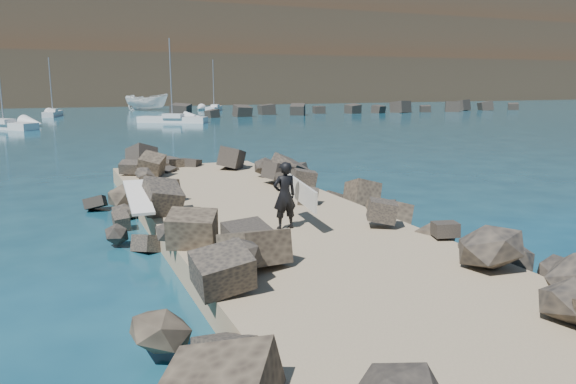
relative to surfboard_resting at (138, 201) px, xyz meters
name	(u,v)px	position (x,y,z in m)	size (l,w,h in m)	color
ground	(274,240)	(3.28, -1.58, -1.04)	(800.00, 800.00, 0.00)	#0F384C
jetty	(304,249)	(3.28, -3.58, -0.74)	(6.00, 26.00, 0.60)	#8C7759
riprap_left	(177,249)	(0.38, -3.08, -0.54)	(2.60, 22.00, 1.00)	black
riprap_right	(397,224)	(6.18, -3.08, -0.54)	(2.60, 22.00, 1.00)	black
breakwater_secondary	(363,109)	(38.28, 53.42, -0.44)	(52.00, 4.00, 1.20)	black
headland	(101,41)	(13.28, 158.42, 14.96)	(360.00, 140.00, 32.00)	#2D4919
surfboard_resting	(138,201)	(0.00, 0.00, 0.00)	(0.57, 2.29, 0.08)	white
boat_imported	(147,102)	(11.99, 73.99, 0.21)	(2.44, 6.49, 2.51)	white
surfer_with_board	(287,195)	(3.22, -2.66, 0.40)	(0.87, 2.07, 1.67)	black
sailboat_b	(53,114)	(-1.62, 62.05, -0.69)	(2.58, 6.20, 7.41)	silver
sailboat_a	(4,125)	(-5.96, 42.44, -0.69)	(6.06, 6.85, 9.02)	silver
sailboat_d	(214,108)	(21.06, 68.27, -0.69)	(4.10, 6.30, 7.73)	silver
sailboat_c	(172,119)	(9.94, 44.65, -0.69)	(7.03, 5.42, 8.85)	silver
sailboat_f	(290,102)	(44.01, 92.60, -0.69)	(3.34, 5.24, 6.54)	silver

